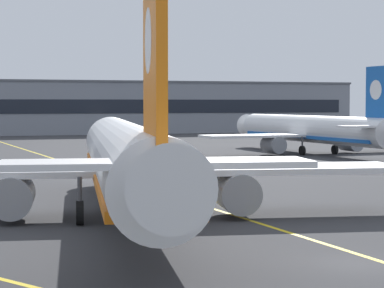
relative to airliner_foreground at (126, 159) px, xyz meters
The scene contains 6 objects.
ground_plane 16.55m from the airliner_foreground, 69.42° to the right, with size 400.00×400.00×0.00m, color #353538.
taxiway_centreline 16.24m from the airliner_foreground, 69.00° to the left, with size 0.30×180.00×0.01m, color yellow.
taxiway_lead_in_stripe 15.93m from the airliner_foreground, 122.25° to the right, with size 0.30×60.00×0.01m, color yellow.
airliner_foreground is the anchor object (origin of this frame).
airliner_background 58.95m from the airliner_foreground, 51.51° to the left, with size 28.95×37.35×10.49m.
terminal_building 120.15m from the airliner_foreground, 84.41° to the left, with size 142.64×12.40×10.99m.
Camera 1 is at (-17.26, -27.64, 6.54)m, focal length 74.31 mm.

